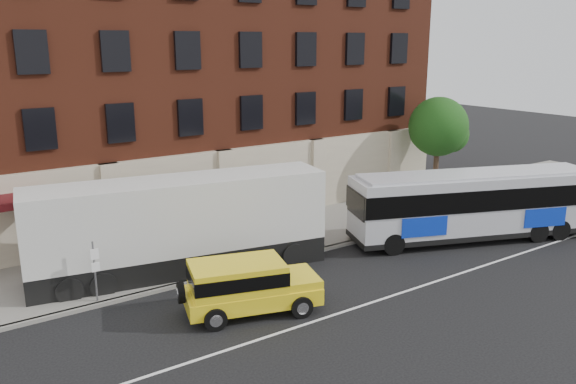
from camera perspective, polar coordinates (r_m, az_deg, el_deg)
ground at (r=22.31m, az=8.83°, el=-11.14°), size 120.00×120.00×0.00m
sidewalk at (r=28.95m, az=-3.41°, el=-4.70°), size 60.00×6.00×0.15m
kerb at (r=26.58m, az=-0.05°, el=-6.47°), size 60.00×0.25×0.15m
lane_line at (r=22.64m, az=7.96°, el=-10.69°), size 60.00×0.12×0.01m
building at (r=34.44m, az=-10.55°, el=10.94°), size 30.00×12.10×15.00m
sign_pole at (r=22.86m, az=-18.30°, el=-7.13°), size 0.30×0.20×2.50m
street_tree at (r=36.87m, az=14.51°, el=5.98°), size 3.60×3.60×6.20m
city_bus at (r=30.18m, az=17.77°, el=-1.00°), size 12.56×6.91×3.41m
yellow_suv at (r=21.33m, az=-4.15°, el=-8.93°), size 5.27×3.29×1.96m
shipping_container at (r=24.90m, az=-10.42°, el=-3.41°), size 12.58×4.61×4.11m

